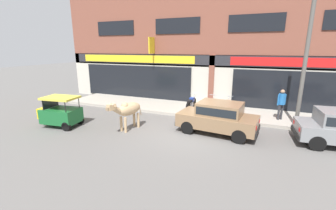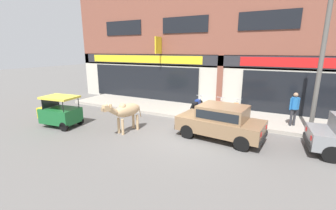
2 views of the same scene
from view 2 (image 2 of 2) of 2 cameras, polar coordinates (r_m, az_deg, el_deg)
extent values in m
plane|color=#605E5B|center=(9.95, 4.55, -8.00)|extent=(90.00, 90.00, 0.00)
cube|color=#A8A093|center=(13.31, 10.91, -2.17)|extent=(19.00, 3.14, 0.17)
cube|color=brown|center=(14.73, 14.19, 21.21)|extent=(23.00, 0.55, 6.13)
cube|color=beige|center=(14.72, 13.28, 5.67)|extent=(23.00, 0.55, 3.40)
cube|color=#28282D|center=(14.30, 13.26, 10.88)|extent=(22.08, 0.08, 0.64)
cube|color=black|center=(16.83, -6.48, 5.72)|extent=(8.74, 0.10, 2.40)
cube|color=yellow|center=(16.66, -6.68, 11.51)|extent=(9.20, 0.05, 0.52)
cube|color=brown|center=(14.44, 12.98, 5.53)|extent=(0.36, 0.12, 3.40)
cube|color=black|center=(14.20, 35.90, 1.68)|extent=(8.74, 0.10, 2.40)
cube|color=red|center=(14.00, 36.90, 8.47)|extent=(9.20, 0.05, 0.52)
cube|color=black|center=(17.68, -11.30, 18.61)|extent=(3.13, 0.06, 1.00)
cube|color=black|center=(15.17, 4.24, 19.67)|extent=(3.13, 0.06, 1.00)
cube|color=black|center=(13.98, 24.10, 19.08)|extent=(3.13, 0.06, 1.00)
cube|color=yellow|center=(15.48, -2.48, 14.94)|extent=(0.08, 0.80, 1.10)
ellipsoid|color=tan|center=(10.40, -10.22, -1.29)|extent=(0.83, 1.48, 0.60)
sphere|color=tan|center=(10.18, -11.49, -0.38)|extent=(0.32, 0.32, 0.32)
cylinder|color=tan|center=(10.23, -11.43, -5.48)|extent=(0.12, 0.12, 0.72)
cylinder|color=tan|center=(10.44, -12.41, -5.12)|extent=(0.12, 0.12, 0.72)
cylinder|color=tan|center=(10.75, -7.79, -4.37)|extent=(0.12, 0.12, 0.72)
cylinder|color=tan|center=(10.96, -8.79, -4.06)|extent=(0.12, 0.12, 0.72)
cylinder|color=tan|center=(9.88, -13.92, -1.38)|extent=(0.34, 0.51, 0.43)
cube|color=tan|center=(9.70, -15.22, -0.71)|extent=(0.30, 0.40, 0.26)
cube|color=#957A57|center=(9.61, -16.09, -1.14)|extent=(0.19, 0.17, 0.14)
cone|color=beige|center=(9.60, -14.76, 0.28)|extent=(0.08, 0.12, 0.19)
cone|color=beige|center=(9.76, -15.43, 0.46)|extent=(0.08, 0.12, 0.19)
cube|color=tan|center=(9.60, -14.31, -0.43)|extent=(0.15, 0.07, 0.10)
cube|color=tan|center=(9.86, -15.39, -0.13)|extent=(0.15, 0.07, 0.10)
cylinder|color=tan|center=(10.92, -7.17, -1.65)|extent=(0.08, 0.17, 0.60)
cylinder|color=black|center=(9.70, 4.96, -6.71)|extent=(0.62, 0.24, 0.60)
cylinder|color=black|center=(10.92, 8.56, -4.44)|extent=(0.62, 0.24, 0.60)
cylinder|color=black|center=(8.93, 18.23, -9.23)|extent=(0.62, 0.24, 0.60)
cylinder|color=black|center=(10.24, 20.39, -6.42)|extent=(0.62, 0.24, 0.60)
cube|color=#846647|center=(9.78, 12.98, -4.97)|extent=(3.64, 1.94, 0.60)
cube|color=#846647|center=(9.58, 13.73, -1.78)|extent=(2.04, 1.62, 0.56)
cube|color=black|center=(9.58, 13.73, -1.78)|extent=(1.89, 1.63, 0.35)
cube|color=black|center=(10.53, 4.05, -4.55)|extent=(0.27, 1.52, 0.20)
cube|color=black|center=(9.45, 22.86, -7.83)|extent=(0.27, 1.52, 0.20)
sphere|color=silver|center=(10.05, 2.59, -3.63)|extent=(0.14, 0.14, 0.14)
sphere|color=silver|center=(10.86, 5.18, -2.35)|extent=(0.14, 0.14, 0.14)
cube|color=red|center=(8.88, 22.60, -6.98)|extent=(0.05, 0.16, 0.14)
cube|color=red|center=(9.81, 23.72, -5.15)|extent=(0.05, 0.16, 0.14)
cylinder|color=black|center=(10.75, 34.40, -7.10)|extent=(0.61, 0.23, 0.60)
cylinder|color=black|center=(9.44, 36.11, -10.04)|extent=(0.61, 0.23, 0.60)
cube|color=black|center=(9.94, 31.99, -7.84)|extent=(0.25, 1.52, 0.20)
cube|color=red|center=(10.30, 31.65, -5.20)|extent=(0.04, 0.16, 0.14)
cube|color=red|center=(9.37, 32.55, -7.06)|extent=(0.04, 0.16, 0.14)
cylinder|color=black|center=(12.99, -28.17, -3.37)|extent=(0.45, 0.17, 0.44)
cylinder|color=black|center=(11.55, -24.95, -5.01)|extent=(0.45, 0.17, 0.44)
cylinder|color=black|center=(12.25, -21.52, -3.64)|extent=(0.45, 0.17, 0.44)
cube|color=#19602D|center=(12.25, -25.55, -2.33)|extent=(1.84, 1.36, 0.70)
cube|color=yellow|center=(12.88, -28.39, -1.45)|extent=(0.46, 0.91, 0.52)
cylinder|color=black|center=(12.21, -29.37, 0.21)|extent=(0.04, 0.04, 0.55)
cylinder|color=black|center=(12.84, -26.06, 1.19)|extent=(0.04, 0.04, 0.55)
cylinder|color=black|center=(11.27, -25.13, -0.31)|extent=(0.04, 0.04, 0.55)
cylinder|color=black|center=(11.96, -21.80, 0.76)|extent=(0.04, 0.04, 0.55)
cube|color=#DBCC42|center=(12.02, -25.82, 1.77)|extent=(1.74, 1.29, 0.10)
cube|color=black|center=(12.52, -27.67, 0.69)|extent=(0.14, 0.92, 0.50)
cylinder|color=black|center=(13.75, 8.23, 0.03)|extent=(0.11, 0.56, 0.56)
cylinder|color=black|center=(12.61, 6.29, -1.16)|extent=(0.11, 0.56, 0.56)
cube|color=#B2B5BA|center=(13.15, 7.28, -0.39)|extent=(0.20, 0.32, 0.24)
cube|color=navy|center=(13.23, 7.56, 0.85)|extent=(0.24, 0.40, 0.24)
cube|color=black|center=(12.87, 6.93, 0.41)|extent=(0.23, 0.52, 0.12)
cylinder|color=#B2B5BA|center=(13.62, 8.19, 1.20)|extent=(0.04, 0.27, 0.59)
cylinder|color=#B2B5BA|center=(13.60, 8.29, 2.38)|extent=(0.52, 0.04, 0.03)
sphere|color=silver|center=(13.68, 8.36, 1.94)|extent=(0.12, 0.12, 0.12)
cylinder|color=#B2B5BA|center=(12.88, 6.24, -1.03)|extent=(0.07, 0.48, 0.06)
cylinder|color=black|center=(13.46, 13.24, -0.49)|extent=(0.17, 0.57, 0.56)
cylinder|color=black|center=(12.34, 11.05, -1.67)|extent=(0.17, 0.57, 0.56)
cube|color=#B2B5BA|center=(12.87, 12.17, -0.90)|extent=(0.24, 0.34, 0.24)
cube|color=red|center=(12.95, 12.50, 0.36)|extent=(0.29, 0.43, 0.24)
cube|color=black|center=(12.60, 11.79, -0.08)|extent=(0.29, 0.54, 0.12)
cylinder|color=#B2B5BA|center=(13.34, 13.21, 0.70)|extent=(0.08, 0.27, 0.59)
cylinder|color=#B2B5BA|center=(13.32, 13.34, 1.91)|extent=(0.52, 0.10, 0.03)
sphere|color=silver|center=(13.40, 13.41, 1.45)|extent=(0.12, 0.12, 0.12)
cylinder|color=#B2B5BA|center=(12.61, 11.05, -1.53)|extent=(0.12, 0.48, 0.06)
cylinder|color=black|center=(13.28, 16.97, -0.93)|extent=(0.16, 0.57, 0.56)
cylinder|color=black|center=(12.08, 16.48, -2.34)|extent=(0.16, 0.57, 0.56)
cube|color=#B2B5BA|center=(12.65, 16.74, -1.45)|extent=(0.23, 0.34, 0.24)
cube|color=orange|center=(12.74, 16.88, -0.14)|extent=(0.28, 0.42, 0.24)
cube|color=black|center=(12.36, 16.72, -0.65)|extent=(0.27, 0.54, 0.12)
cylinder|color=#B2B5BA|center=(13.15, 17.04, 0.27)|extent=(0.07, 0.27, 0.59)
cylinder|color=#B2B5BA|center=(13.13, 17.14, 1.50)|extent=(0.52, 0.09, 0.03)
sphere|color=silver|center=(13.22, 17.12, 1.04)|extent=(0.12, 0.12, 0.12)
cylinder|color=#B2B5BA|center=(12.33, 16.06, -2.17)|extent=(0.11, 0.48, 0.06)
cylinder|color=#2D2D33|center=(12.26, 29.44, -2.71)|extent=(0.11, 0.11, 0.82)
cylinder|color=#2D2D33|center=(12.15, 28.79, -2.78)|extent=(0.11, 0.11, 0.82)
cylinder|color=#236BB7|center=(12.05, 29.50, 0.41)|extent=(0.32, 0.32, 0.56)
cylinder|color=#236BB7|center=(12.19, 30.24, 0.32)|extent=(0.08, 0.08, 0.56)
cylinder|color=#236BB7|center=(11.92, 28.71, 0.24)|extent=(0.08, 0.08, 0.56)
sphere|color=tan|center=(11.98, 29.72, 2.27)|extent=(0.20, 0.20, 0.20)
cylinder|color=#595651|center=(11.12, 34.37, 9.23)|extent=(0.18, 0.18, 6.18)
camera|label=1|loc=(1.06, -121.77, 1.27)|focal=24.00mm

